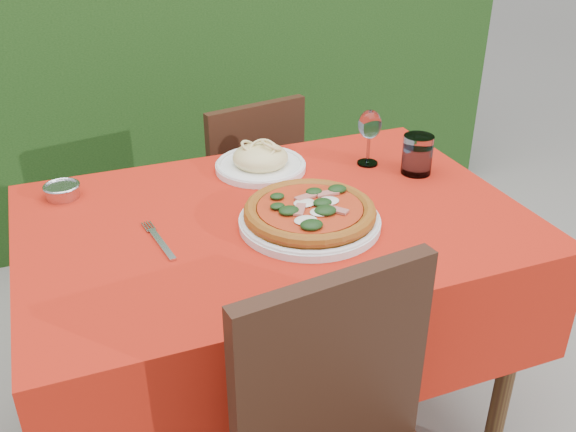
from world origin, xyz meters
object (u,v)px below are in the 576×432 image
object	(u,v)px
steel_ramekin	(62,192)
pizza_plate	(310,214)
pasta_plate	(260,161)
water_glass	(417,156)
chair_far	(246,189)
wine_glass	(370,127)
fork	(162,244)

from	to	relation	value
steel_ramekin	pizza_plate	bearing A→B (deg)	-34.44
pasta_plate	water_glass	bearing A→B (deg)	-24.15
water_glass	steel_ramekin	size ratio (longest dim) A/B	1.28
chair_far	steel_ramekin	world-z (taller)	chair_far
wine_glass	steel_ramekin	world-z (taller)	wine_glass
water_glass	pasta_plate	bearing A→B (deg)	155.85
chair_far	water_glass	xyz separation A→B (m)	(0.33, -0.61, 0.32)
water_glass	fork	bearing A→B (deg)	-170.00
pasta_plate	steel_ramekin	distance (m)	0.55
chair_far	pizza_plate	bearing A→B (deg)	73.08
pizza_plate	steel_ramekin	distance (m)	0.68
chair_far	pasta_plate	xyz separation A→B (m)	(-0.08, -0.43, 0.30)
chair_far	water_glass	size ratio (longest dim) A/B	7.27
wine_glass	fork	bearing A→B (deg)	-160.10
wine_glass	fork	size ratio (longest dim) A/B	0.79
fork	steel_ramekin	distance (m)	0.40
pasta_plate	water_glass	world-z (taller)	water_glass
wine_glass	chair_far	bearing A→B (deg)	114.31
pizza_plate	chair_far	bearing A→B (deg)	84.23
fork	wine_glass	bearing A→B (deg)	12.23
steel_ramekin	wine_glass	bearing A→B (deg)	-6.76
pizza_plate	pasta_plate	xyz separation A→B (m)	(-0.00, 0.36, -0.00)
pizza_plate	pasta_plate	distance (m)	0.36
chair_far	fork	distance (m)	0.91
fork	steel_ramekin	size ratio (longest dim) A/B	2.40
steel_ramekin	pasta_plate	bearing A→B (deg)	-2.47
pizza_plate	wine_glass	bearing A→B (deg)	42.37
pasta_plate	fork	distance (m)	0.48
pasta_plate	steel_ramekin	bearing A→B (deg)	177.53
water_glass	wine_glass	xyz separation A→B (m)	(-0.10, 0.11, 0.07)
fork	water_glass	bearing A→B (deg)	2.33
pizza_plate	wine_glass	xyz separation A→B (m)	(0.31, 0.28, 0.09)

